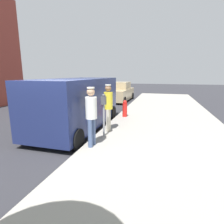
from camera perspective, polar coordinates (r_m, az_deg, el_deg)
ground_plane at (r=6.48m, az=-16.34°, el=-9.67°), size 80.00×80.00×0.00m
sidewalk_slab at (r=5.55m, az=16.86°, el=-12.60°), size 5.00×32.00×0.15m
parking_meter_near at (r=6.26m, az=-2.64°, el=1.33°), size 0.14×0.18×1.52m
pedestrian_in_yellow at (r=6.90m, az=-1.20°, el=2.43°), size 0.34×0.36×1.80m
pedestrian_in_white at (r=5.41m, az=-6.59°, el=-0.24°), size 0.34×0.36×1.81m
parked_van at (r=7.75m, az=-10.86°, el=2.99°), size 2.13×5.20×2.15m
parked_sedan_ahead at (r=15.90m, az=2.27°, el=6.23°), size 2.05×4.45×1.65m
fire_hydrant at (r=9.37m, az=4.09°, el=1.06°), size 0.24×0.24×0.86m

